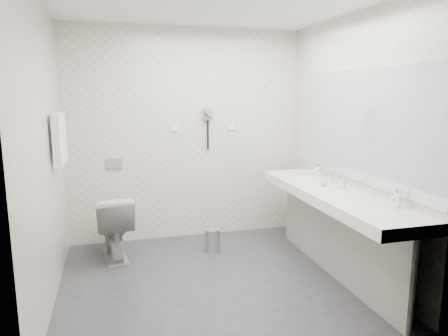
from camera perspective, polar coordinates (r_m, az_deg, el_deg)
name	(u,v)px	position (r m, az deg, el deg)	size (l,w,h in m)	color
floor	(213,280)	(4.08, -1.53, -15.15)	(2.80, 2.80, 0.00)	#2D2D33
ceiling	(212,3)	(3.76, -1.73, 21.78)	(2.80, 2.80, 0.00)	silver
wall_back	(187,135)	(4.98, -5.16, 4.48)	(2.80, 2.80, 0.00)	beige
wall_front	(263,178)	(2.49, 5.44, -1.43)	(2.80, 2.80, 0.00)	beige
wall_left	(44,156)	(3.65, -23.50, 1.53)	(2.60, 2.60, 0.00)	beige
wall_right	(350,145)	(4.26, 17.01, 3.09)	(2.60, 2.60, 0.00)	beige
vanity_counter	(334,196)	(4.04, 14.86, -3.70)	(0.55, 2.20, 0.10)	silver
vanity_panel	(334,238)	(4.17, 14.89, -9.35)	(0.03, 2.15, 0.75)	gray
vanity_post_near	(411,286)	(3.40, 24.40, -14.59)	(0.06, 0.06, 0.75)	silver
vanity_post_far	(292,209)	(5.06, 9.29, -5.62)	(0.06, 0.06, 0.75)	silver
mirror	(362,126)	(4.07, 18.47, 5.51)	(0.02, 2.20, 1.05)	#B2BCC6
basin_near	(376,211)	(3.50, 20.21, -5.56)	(0.40, 0.31, 0.05)	white
basin_far	(303,178)	(4.59, 10.84, -1.42)	(0.40, 0.31, 0.05)	white
faucet_near	(398,198)	(3.59, 22.84, -3.85)	(0.04, 0.04, 0.15)	silver
faucet_far	(320,169)	(4.66, 13.03, -0.19)	(0.04, 0.04, 0.15)	silver
soap_bottle_a	(342,182)	(4.12, 15.94, -1.90)	(0.05, 0.05, 0.12)	beige
soap_bottle_b	(324,181)	(4.18, 13.58, -1.79)	(0.07, 0.07, 0.09)	beige
glass_left	(333,177)	(4.37, 14.85, -1.21)	(0.06, 0.06, 0.11)	silver
toilet	(113,226)	(4.62, -14.99, -7.79)	(0.39, 0.68, 0.69)	white
flush_plate	(115,164)	(4.93, -14.85, 0.60)	(0.18, 0.02, 0.12)	#B2B5BA
pedal_bin	(213,241)	(4.71, -1.59, -9.97)	(0.17, 0.17, 0.24)	#B2B5BA
bin_lid	(212,230)	(4.67, -1.60, -8.51)	(0.17, 0.17, 0.01)	#B2B5BA
towel_rail	(57,115)	(4.16, -22.06, 6.77)	(0.02, 0.02, 0.62)	silver
towel_near	(58,140)	(4.04, -21.94, 3.55)	(0.07, 0.24, 0.48)	white
towel_far	(61,137)	(4.32, -21.52, 3.97)	(0.07, 0.24, 0.48)	white
dryer_cradle	(207,114)	(4.98, -2.29, 7.40)	(0.10, 0.04, 0.14)	gray
dryer_barrel	(209,112)	(4.91, -2.11, 7.71)	(0.08, 0.08, 0.14)	gray
dryer_cord	(208,135)	(4.99, -2.23, 4.52)	(0.02, 0.02, 0.35)	black
switch_plate_a	(174,127)	(4.94, -6.88, 5.56)	(0.09, 0.02, 0.09)	white
switch_plate_b	(231,126)	(5.08, 0.99, 5.77)	(0.09, 0.02, 0.09)	white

